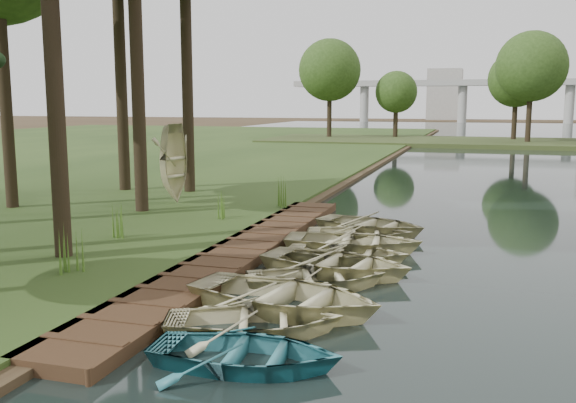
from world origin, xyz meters
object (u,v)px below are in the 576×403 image
(boardwalk, at_px, (240,253))
(rowboat_2, at_px, (285,292))
(rowboat_1, at_px, (255,317))
(rowboat_0, at_px, (246,348))
(stored_rowboat, at_px, (175,195))

(boardwalk, distance_m, rowboat_2, 4.72)
(rowboat_1, bearing_deg, rowboat_0, 175.89)
(rowboat_2, bearing_deg, boardwalk, 42.61)
(rowboat_0, relative_size, stored_rowboat, 1.00)
(rowboat_1, xyz_separation_m, rowboat_2, (0.15, 1.32, 0.08))
(boardwalk, distance_m, rowboat_0, 7.25)
(boardwalk, bearing_deg, rowboat_0, -68.13)
(rowboat_1, height_order, rowboat_2, rowboat_2)
(boardwalk, distance_m, rowboat_1, 5.82)
(boardwalk, bearing_deg, rowboat_1, -66.29)
(boardwalk, height_order, rowboat_1, rowboat_1)
(rowboat_0, bearing_deg, stored_rowboat, 26.16)
(boardwalk, xyz_separation_m, rowboat_2, (2.49, -4.00, 0.31))
(boardwalk, relative_size, stored_rowboat, 5.29)
(rowboat_1, bearing_deg, rowboat_2, -24.96)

